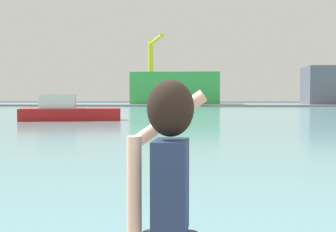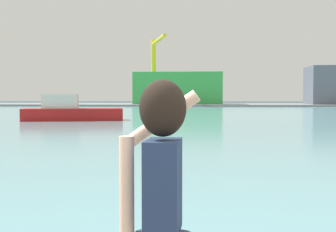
% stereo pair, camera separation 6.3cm
% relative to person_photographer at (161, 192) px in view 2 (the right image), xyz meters
% --- Properties ---
extents(ground_plane, '(220.00, 220.00, 0.00)m').
position_rel_person_photographer_xyz_m(ground_plane, '(0.09, 49.65, -1.55)').
color(ground_plane, '#334751').
extents(harbor_water, '(140.00, 100.00, 0.02)m').
position_rel_person_photographer_xyz_m(harbor_water, '(0.09, 51.65, -1.54)').
color(harbor_water, '#6BA8B2').
rests_on(harbor_water, ground_plane).
extents(far_shore_dock, '(140.00, 20.00, 0.38)m').
position_rel_person_photographer_xyz_m(far_shore_dock, '(0.09, 91.65, -1.36)').
color(far_shore_dock, gray).
rests_on(far_shore_dock, ground_plane).
extents(person_photographer, '(0.53, 0.55, 1.74)m').
position_rel_person_photographer_xyz_m(person_photographer, '(0.00, 0.00, 0.00)').
color(person_photographer, '#2D3342').
rests_on(person_photographer, quay_promenade).
extents(boat_moored, '(8.63, 4.23, 2.21)m').
position_rel_person_photographer_xyz_m(boat_moored, '(-11.09, 34.26, -0.77)').
color(boat_moored, '#B21919').
rests_on(boat_moored, harbor_water).
extents(warehouse_left, '(17.97, 8.60, 6.48)m').
position_rel_person_photographer_xyz_m(warehouse_left, '(-5.22, 90.16, 2.06)').
color(warehouse_left, green).
rests_on(warehouse_left, far_shore_dock).
extents(port_crane, '(4.32, 13.37, 13.19)m').
position_rel_person_photographer_xyz_m(port_crane, '(-9.75, 87.12, 7.33)').
color(port_crane, yellow).
rests_on(port_crane, far_shore_dock).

